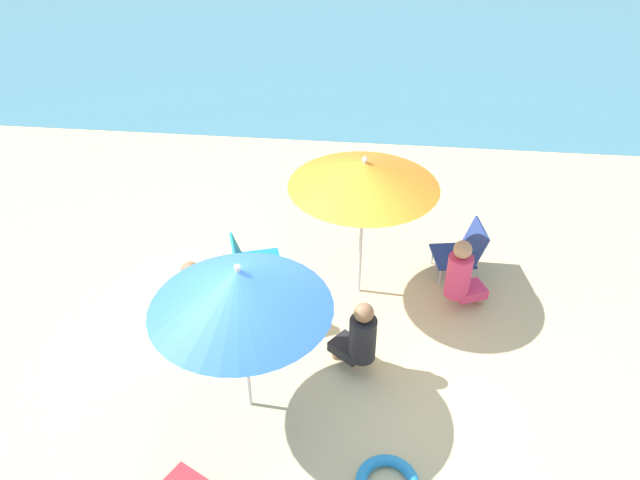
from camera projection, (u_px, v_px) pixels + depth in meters
ground_plane at (284, 373)px, 6.48m from camera, size 40.00×40.00×0.00m
sea_water at (358, 20)px, 17.56m from camera, size 40.00×16.00×0.01m
umbrella_blue at (239, 289)px, 5.29m from camera, size 1.66×1.66×1.77m
umbrella_orange at (364, 174)px, 6.66m from camera, size 1.69×1.69×1.86m
beach_chair_a at (463, 250)px, 7.69m from camera, size 0.67×0.64×0.70m
beach_chair_c at (252, 261)px, 7.58m from camera, size 0.75×0.72×0.60m
person_a at (462, 276)px, 7.09m from camera, size 0.53×0.42×0.97m
person_b at (272, 295)px, 6.91m from camera, size 0.53×0.41×0.86m
person_c at (359, 338)px, 6.26m from camera, size 0.51×0.47×0.95m
person_d at (192, 294)px, 6.82m from camera, size 0.55×0.52×0.94m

